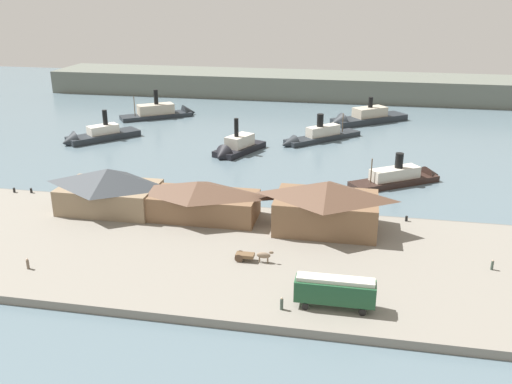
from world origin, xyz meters
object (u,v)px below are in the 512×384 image
at_px(ferry_shed_west_terminal, 198,199).
at_px(street_tram, 335,290).
at_px(ferry_shed_east_terminal, 109,189).
at_px(pedestrian_by_tram, 282,304).
at_px(ferry_shed_central_terminal, 326,205).
at_px(ferry_moored_east, 361,119).
at_px(ferry_approaching_west, 94,136).
at_px(mooring_post_west, 14,190).
at_px(ferry_departing_north, 165,112).
at_px(ferry_outer_harbor, 404,177).
at_px(pedestrian_near_cart, 28,264).
at_px(ferry_approaching_east, 315,137).
at_px(pedestrian_near_west_shed, 492,265).
at_px(mooring_post_east, 31,191).
at_px(ferry_near_quay, 235,148).
at_px(mooring_post_center_east, 406,219).
at_px(horse_cart, 252,255).

xyz_separation_m(ferry_shed_west_terminal, street_tram, (24.51, -24.41, -0.85)).
xyz_separation_m(ferry_shed_east_terminal, pedestrian_by_tram, (34.45, -26.50, -3.06)).
xyz_separation_m(ferry_shed_central_terminal, ferry_moored_east, (4.38, 80.64, -3.84)).
xyz_separation_m(ferry_shed_central_terminal, ferry_approaching_west, (-63.86, 47.52, -4.05)).
bearing_deg(mooring_post_west, ferry_shed_central_terminal, -5.41).
relative_size(ferry_departing_north, ferry_approaching_west, 1.16).
distance_m(ferry_shed_central_terminal, ferry_outer_harbor, 32.36).
distance_m(pedestrian_near_cart, mooring_post_west, 33.87).
bearing_deg(mooring_post_west, ferry_approaching_east, 44.71).
xyz_separation_m(ferry_shed_east_terminal, pedestrian_near_west_shed, (61.79, -10.83, -3.14)).
distance_m(ferry_shed_west_terminal, mooring_post_east, 35.30).
height_order(ferry_near_quay, ferry_approaching_east, ferry_near_quay).
height_order(pedestrian_near_cart, mooring_post_west, pedestrian_near_cart).
relative_size(ferry_outer_harbor, ferry_approaching_west, 1.05).
distance_m(ferry_shed_west_terminal, ferry_near_quay, 42.38).
height_order(pedestrian_by_tram, ferry_near_quay, ferry_near_quay).
xyz_separation_m(mooring_post_west, mooring_post_center_east, (72.95, -0.03, 0.00)).
xyz_separation_m(mooring_post_center_east, ferry_moored_east, (-8.77, 75.01, -0.19)).
relative_size(ferry_shed_central_terminal, ferry_moored_east, 0.68).
xyz_separation_m(ferry_departing_north, ferry_approaching_west, (-8.55, -30.32, -0.21)).
bearing_deg(pedestrian_by_tram, mooring_post_west, 151.16).
xyz_separation_m(street_tram, mooring_post_center_east, (10.31, 29.26, -1.96)).
bearing_deg(pedestrian_near_cart, horse_cart, 15.05).
distance_m(ferry_shed_central_terminal, mooring_post_center_east, 14.77).
bearing_deg(ferry_outer_harbor, street_tram, -101.98).
height_order(mooring_post_west, ferry_moored_east, ferry_moored_east).
height_order(ferry_shed_east_terminal, pedestrian_by_tram, ferry_shed_east_terminal).
distance_m(mooring_post_east, ferry_near_quay, 48.47).
relative_size(ferry_shed_central_terminal, ferry_near_quay, 0.98).
xyz_separation_m(ferry_shed_west_terminal, ferry_near_quay, (-3.31, 42.14, -3.04)).
height_order(ferry_approaching_west, ferry_approaching_east, ferry_approaching_west).
distance_m(horse_cart, ferry_departing_north, 102.26).
xyz_separation_m(horse_cart, ferry_near_quay, (-15.52, 56.48, -0.71)).
relative_size(pedestrian_near_cart, ferry_moored_east, 0.07).
height_order(ferry_near_quay, ferry_outer_harbor, ferry_near_quay).
distance_m(mooring_post_east, ferry_moored_east, 96.24).
bearing_deg(ferry_near_quay, street_tram, -67.31).
height_order(ferry_near_quay, ferry_departing_north, ferry_near_quay).
bearing_deg(pedestrian_near_west_shed, ferry_approaching_west, 146.89).
height_order(ferry_shed_east_terminal, ferry_approaching_west, ferry_shed_east_terminal).
bearing_deg(ferry_outer_harbor, mooring_post_east, -162.05).
relative_size(pedestrian_near_west_shed, mooring_post_west, 1.68).
bearing_deg(ferry_departing_north, ferry_approaching_east, -22.58).
xyz_separation_m(pedestrian_by_tram, ferry_moored_east, (7.84, 106.00, -0.51)).
relative_size(mooring_post_east, ferry_moored_east, 0.04).
xyz_separation_m(pedestrian_near_cart, ferry_approaching_west, (-24.00, 69.25, -0.68)).
bearing_deg(mooring_post_west, mooring_post_east, 7.09).
relative_size(ferry_shed_central_terminal, mooring_post_center_east, 18.43).
xyz_separation_m(pedestrian_near_cart, pedestrian_by_tram, (36.41, -3.63, 0.03)).
distance_m(ferry_shed_west_terminal, horse_cart, 18.97).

